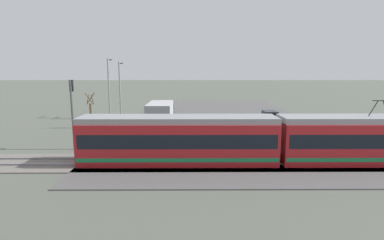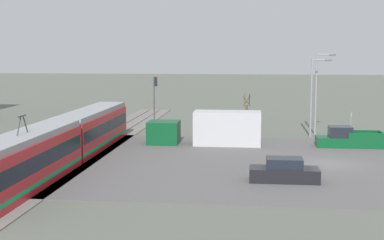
{
  "view_description": "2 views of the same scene",
  "coord_description": "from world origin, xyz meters",
  "px_view_note": "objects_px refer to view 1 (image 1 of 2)",
  "views": [
    {
      "loc": [
        3.97,
        40.57,
        6.63
      ],
      "look_at": [
        3.79,
        11.47,
        1.77
      ],
      "focal_mm": 28.0,
      "sensor_mm": 36.0,
      "label": 1
    },
    {
      "loc": [
        -40.21,
        5.86,
        8.41
      ],
      "look_at": [
        -0.34,
        10.39,
        3.26
      ],
      "focal_mm": 50.0,
      "sensor_mm": 36.0,
      "label": 2
    }
  ],
  "objects_px": {
    "street_lamp_mid_block": "(109,84)",
    "light_rail_tram": "(278,140)",
    "box_truck": "(159,120)",
    "street_tree": "(91,112)",
    "street_lamp_near_crossing": "(120,86)",
    "pickup_truck": "(167,111)",
    "sedan_car_0": "(270,118)",
    "traffic_light_pole": "(72,105)",
    "no_parking_sign": "(120,105)"
  },
  "relations": [
    {
      "from": "street_lamp_mid_block",
      "to": "no_parking_sign",
      "type": "distance_m",
      "value": 4.67
    },
    {
      "from": "traffic_light_pole",
      "to": "street_lamp_mid_block",
      "type": "height_order",
      "value": "street_lamp_mid_block"
    },
    {
      "from": "box_truck",
      "to": "pickup_truck",
      "type": "relative_size",
      "value": 1.77
    },
    {
      "from": "light_rail_tram",
      "to": "sedan_car_0",
      "type": "relative_size",
      "value": 6.28
    },
    {
      "from": "street_lamp_mid_block",
      "to": "pickup_truck",
      "type": "bearing_deg",
      "value": -166.96
    },
    {
      "from": "sedan_car_0",
      "to": "box_truck",
      "type": "bearing_deg",
      "value": 23.33
    },
    {
      "from": "traffic_light_pole",
      "to": "street_lamp_near_crossing",
      "type": "bearing_deg",
      "value": -91.2
    },
    {
      "from": "light_rail_tram",
      "to": "pickup_truck",
      "type": "bearing_deg",
      "value": -66.58
    },
    {
      "from": "box_truck",
      "to": "street_lamp_near_crossing",
      "type": "distance_m",
      "value": 11.8
    },
    {
      "from": "street_tree",
      "to": "traffic_light_pole",
      "type": "bearing_deg",
      "value": 99.92
    },
    {
      "from": "street_tree",
      "to": "street_lamp_mid_block",
      "type": "height_order",
      "value": "street_lamp_mid_block"
    },
    {
      "from": "traffic_light_pole",
      "to": "no_parking_sign",
      "type": "relative_size",
      "value": 2.42
    },
    {
      "from": "pickup_truck",
      "to": "street_tree",
      "type": "xyz_separation_m",
      "value": [
        8.03,
        8.97,
        1.1
      ]
    },
    {
      "from": "light_rail_tram",
      "to": "street_tree",
      "type": "distance_m",
      "value": 22.17
    },
    {
      "from": "light_rail_tram",
      "to": "traffic_light_pole",
      "type": "distance_m",
      "value": 16.65
    },
    {
      "from": "box_truck",
      "to": "street_tree",
      "type": "distance_m",
      "value": 8.72
    },
    {
      "from": "box_truck",
      "to": "sedan_car_0",
      "type": "relative_size",
      "value": 2.28
    },
    {
      "from": "light_rail_tram",
      "to": "street_tree",
      "type": "bearing_deg",
      "value": -37.04
    },
    {
      "from": "no_parking_sign",
      "to": "street_lamp_mid_block",
      "type": "bearing_deg",
      "value": 78.58
    },
    {
      "from": "traffic_light_pole",
      "to": "street_tree",
      "type": "height_order",
      "value": "traffic_light_pole"
    },
    {
      "from": "light_rail_tram",
      "to": "box_truck",
      "type": "height_order",
      "value": "light_rail_tram"
    },
    {
      "from": "street_lamp_mid_block",
      "to": "light_rail_tram",
      "type": "bearing_deg",
      "value": 130.23
    },
    {
      "from": "street_lamp_mid_block",
      "to": "box_truck",
      "type": "bearing_deg",
      "value": 127.49
    },
    {
      "from": "box_truck",
      "to": "pickup_truck",
      "type": "xyz_separation_m",
      "value": [
        0.13,
        -12.01,
        -0.71
      ]
    },
    {
      "from": "pickup_truck",
      "to": "street_lamp_mid_block",
      "type": "distance_m",
      "value": 8.86
    },
    {
      "from": "box_truck",
      "to": "sedan_car_0",
      "type": "distance_m",
      "value": 14.44
    },
    {
      "from": "light_rail_tram",
      "to": "sedan_car_0",
      "type": "xyz_separation_m",
      "value": [
        -3.7,
        -16.03,
        -0.99
      ]
    },
    {
      "from": "pickup_truck",
      "to": "box_truck",
      "type": "bearing_deg",
      "value": 90.63
    },
    {
      "from": "street_tree",
      "to": "street_lamp_near_crossing",
      "type": "distance_m",
      "value": 7.34
    },
    {
      "from": "light_rail_tram",
      "to": "box_truck",
      "type": "bearing_deg",
      "value": -47.25
    },
    {
      "from": "sedan_car_0",
      "to": "no_parking_sign",
      "type": "relative_size",
      "value": 1.85
    },
    {
      "from": "traffic_light_pole",
      "to": "street_lamp_near_crossing",
      "type": "height_order",
      "value": "street_lamp_near_crossing"
    },
    {
      "from": "traffic_light_pole",
      "to": "no_parking_sign",
      "type": "distance_m",
      "value": 20.01
    },
    {
      "from": "traffic_light_pole",
      "to": "no_parking_sign",
      "type": "height_order",
      "value": "traffic_light_pole"
    },
    {
      "from": "light_rail_tram",
      "to": "street_lamp_mid_block",
      "type": "bearing_deg",
      "value": -49.77
    },
    {
      "from": "street_lamp_mid_block",
      "to": "street_lamp_near_crossing",
      "type": "bearing_deg",
      "value": 159.28
    },
    {
      "from": "street_lamp_mid_block",
      "to": "traffic_light_pole",
      "type": "bearing_deg",
      "value": 94.58
    },
    {
      "from": "street_lamp_near_crossing",
      "to": "street_lamp_mid_block",
      "type": "distance_m",
      "value": 1.8
    },
    {
      "from": "pickup_truck",
      "to": "no_parking_sign",
      "type": "bearing_deg",
      "value": -11.78
    },
    {
      "from": "pickup_truck",
      "to": "street_lamp_mid_block",
      "type": "height_order",
      "value": "street_lamp_mid_block"
    },
    {
      "from": "street_lamp_mid_block",
      "to": "no_parking_sign",
      "type": "xyz_separation_m",
      "value": [
        -0.66,
        -3.26,
        -3.28
      ]
    },
    {
      "from": "traffic_light_pole",
      "to": "no_parking_sign",
      "type": "bearing_deg",
      "value": -88.06
    },
    {
      "from": "sedan_car_0",
      "to": "street_tree",
      "type": "xyz_separation_m",
      "value": [
        21.4,
        2.67,
        1.15
      ]
    },
    {
      "from": "traffic_light_pole",
      "to": "street_lamp_mid_block",
      "type": "distance_m",
      "value": 16.69
    },
    {
      "from": "street_lamp_near_crossing",
      "to": "no_parking_sign",
      "type": "distance_m",
      "value": 5.03
    },
    {
      "from": "light_rail_tram",
      "to": "pickup_truck",
      "type": "relative_size",
      "value": 4.88
    },
    {
      "from": "street_lamp_near_crossing",
      "to": "box_truck",
      "type": "bearing_deg",
      "value": 122.77
    },
    {
      "from": "no_parking_sign",
      "to": "box_truck",
      "type": "bearing_deg",
      "value": 118.05
    },
    {
      "from": "box_truck",
      "to": "street_tree",
      "type": "xyz_separation_m",
      "value": [
        8.16,
        -3.04,
        0.38
      ]
    },
    {
      "from": "traffic_light_pole",
      "to": "box_truck",
      "type": "bearing_deg",
      "value": -135.58
    }
  ]
}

